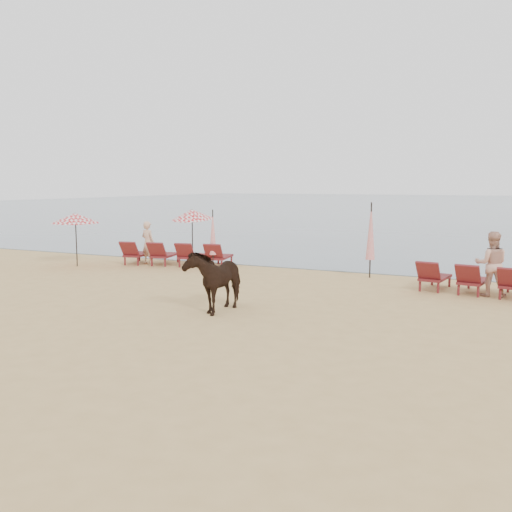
# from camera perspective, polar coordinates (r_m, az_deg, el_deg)

# --- Properties ---
(ground) EXTENTS (120.00, 120.00, 0.00)m
(ground) POSITION_cam_1_polar(r_m,az_deg,el_deg) (12.23, -10.14, -7.83)
(ground) COLOR tan
(ground) RESTS_ON ground
(sea) EXTENTS (160.00, 140.00, 0.06)m
(sea) POSITION_cam_1_polar(r_m,az_deg,el_deg) (89.92, 20.92, 4.80)
(sea) COLOR #51606B
(sea) RESTS_ON ground
(lounger_cluster_left) EXTENTS (4.31, 2.47, 0.64)m
(lounger_cluster_left) POSITION_cam_1_polar(r_m,az_deg,el_deg) (22.20, -7.99, 0.19)
(lounger_cluster_left) COLOR maroon
(lounger_cluster_left) RESTS_ON ground
(lounger_cluster_right) EXTENTS (3.06, 2.06, 0.63)m
(lounger_cluster_right) POSITION_cam_1_polar(r_m,az_deg,el_deg) (17.47, 20.78, -2.17)
(lounger_cluster_right) COLOR maroon
(lounger_cluster_right) RESTS_ON ground
(umbrella_open_left_a) EXTENTS (1.81, 1.81, 2.05)m
(umbrella_open_left_a) POSITION_cam_1_polar(r_m,az_deg,el_deg) (22.76, -17.61, 3.63)
(umbrella_open_left_a) COLOR black
(umbrella_open_left_a) RESTS_ON ground
(umbrella_open_left_b) EXTENTS (1.71, 1.74, 2.18)m
(umbrella_open_left_b) POSITION_cam_1_polar(r_m,az_deg,el_deg) (23.84, -6.41, 4.16)
(umbrella_open_left_b) COLOR black
(umbrella_open_left_b) RESTS_ON ground
(umbrella_closed_left) EXTENTS (0.27, 0.27, 2.20)m
(umbrella_closed_left) POSITION_cam_1_polar(r_m,az_deg,el_deg) (21.07, -4.34, 2.34)
(umbrella_closed_left) COLOR black
(umbrella_closed_left) RESTS_ON ground
(umbrella_closed_right) EXTENTS (0.31, 0.31, 2.54)m
(umbrella_closed_right) POSITION_cam_1_polar(r_m,az_deg,el_deg) (19.41, 11.41, 2.41)
(umbrella_closed_right) COLOR black
(umbrella_closed_right) RESTS_ON ground
(cow) EXTENTS (0.87, 1.87, 1.57)m
(cow) POSITION_cam_1_polar(r_m,az_deg,el_deg) (14.26, -4.09, -2.33)
(cow) COLOR black
(cow) RESTS_ON ground
(beachgoer_left) EXTENTS (0.68, 0.51, 1.69)m
(beachgoer_left) POSITION_cam_1_polar(r_m,az_deg,el_deg) (22.77, -10.75, 1.32)
(beachgoer_left) COLOR #D6A586
(beachgoer_left) RESTS_ON ground
(beachgoer_right_a) EXTENTS (0.99, 0.82, 1.83)m
(beachgoer_right_a) POSITION_cam_1_polar(r_m,az_deg,el_deg) (17.28, 22.47, -0.74)
(beachgoer_right_a) COLOR tan
(beachgoer_right_a) RESTS_ON ground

